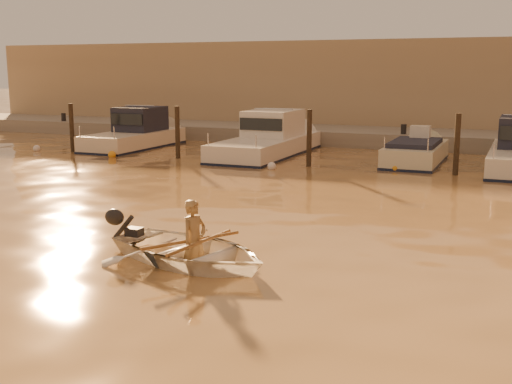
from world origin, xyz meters
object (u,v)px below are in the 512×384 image
at_px(dinghy, 190,251).
at_px(person, 194,240).
at_px(moored_boat_1, 134,133).
at_px(waterfront_building, 391,88).
at_px(moored_boat_2, 267,139).
at_px(moored_boat_3, 415,157).

distance_m(dinghy, person, 0.23).
height_order(moored_boat_1, waterfront_building, waterfront_building).
height_order(moored_boat_1, moored_boat_2, same).
height_order(dinghy, moored_boat_2, moored_boat_2).
bearing_deg(person, moored_boat_2, 32.08).
height_order(moored_boat_2, moored_boat_3, moored_boat_2).
height_order(person, waterfront_building, waterfront_building).
bearing_deg(moored_boat_1, moored_boat_2, 0.00).
bearing_deg(person, dinghy, 90.00).
xyz_separation_m(moored_boat_3, waterfront_building, (-3.17, 11.00, 2.17)).
bearing_deg(dinghy, moored_boat_2, 31.75).
distance_m(moored_boat_2, moored_boat_3, 5.87).
bearing_deg(moored_boat_3, waterfront_building, 106.07).
relative_size(person, moored_boat_2, 0.19).
xyz_separation_m(dinghy, moored_boat_1, (-10.43, 14.01, 0.41)).
xyz_separation_m(moored_boat_2, waterfront_building, (2.68, 11.00, 1.77)).
bearing_deg(moored_boat_3, dinghy, -96.87).
xyz_separation_m(moored_boat_2, moored_boat_3, (5.85, 0.00, -0.40)).
relative_size(person, moored_boat_3, 0.28).
bearing_deg(waterfront_building, moored_boat_3, -73.93).
height_order(person, moored_boat_2, moored_boat_2).
relative_size(dinghy, person, 2.22).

